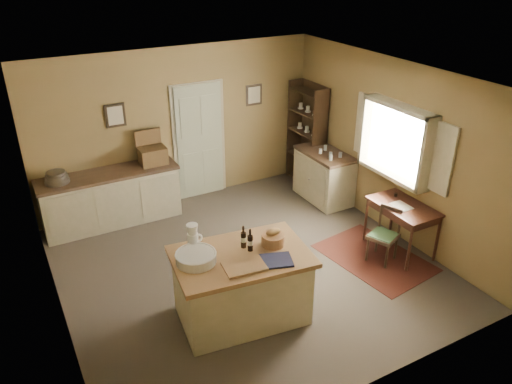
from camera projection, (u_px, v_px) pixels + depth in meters
ground at (247, 266)px, 7.17m from camera, size 5.00×5.00×0.00m
wall_back at (179, 127)px, 8.53m from camera, size 5.00×0.10×2.70m
wall_front at (372, 284)px, 4.61m from camera, size 5.00×0.10×2.70m
wall_left at (46, 228)px, 5.50m from camera, size 0.10×5.00×2.70m
wall_right at (391, 148)px, 7.64m from camera, size 0.10×5.00×2.70m
ceiling at (246, 80)px, 5.96m from camera, size 5.00×5.00×0.00m
door at (199, 140)px, 8.79m from camera, size 0.97×0.06×2.11m
framed_prints at (189, 105)px, 8.43m from camera, size 2.82×0.02×0.38m
window at (398, 141)px, 7.36m from camera, size 0.25×1.99×1.12m
work_island at (241, 284)px, 6.01m from camera, size 1.71×1.22×1.20m
sideboard at (112, 196)px, 8.11m from camera, size 2.21×0.63×1.18m
rug at (374, 258)px, 7.37m from camera, size 1.30×1.73×0.01m
writing_desk at (403, 211)px, 7.26m from camera, size 0.62×1.01×0.82m
desk_chair at (383, 236)px, 7.15m from camera, size 0.49×0.49×0.80m
right_cabinet at (324, 175)px, 8.88m from camera, size 0.63×1.13×0.99m
shelving_unit at (308, 135)px, 9.32m from camera, size 0.33×0.86×1.92m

